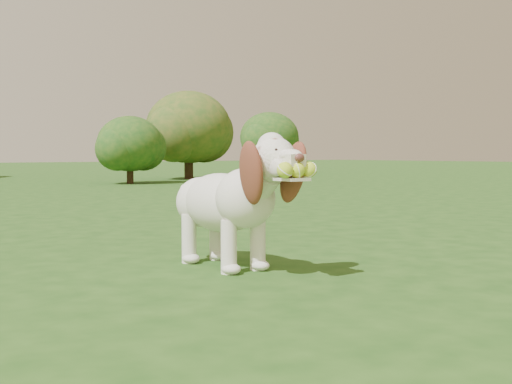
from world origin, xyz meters
TOP-DOWN VIEW (x-y plane):
  - ground at (0.00, 0.00)m, footprint 80.00×80.00m
  - dog at (-0.08, -0.47)m, footprint 0.38×1.09m
  - shrub_f at (5.85, 9.94)m, footprint 2.02×2.02m
  - shrub_h at (10.12, 12.28)m, footprint 1.81×1.81m
  - shrub_d at (3.71, 8.64)m, footprint 1.32×1.32m

SIDE VIEW (x-z plane):
  - ground at x=0.00m, z-range 0.00..0.00m
  - dog at x=-0.08m, z-range 0.02..0.74m
  - shrub_d at x=3.71m, z-range 0.12..1.49m
  - shrub_h at x=10.12m, z-range 0.16..2.04m
  - shrub_f at x=5.85m, z-range 0.18..2.27m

